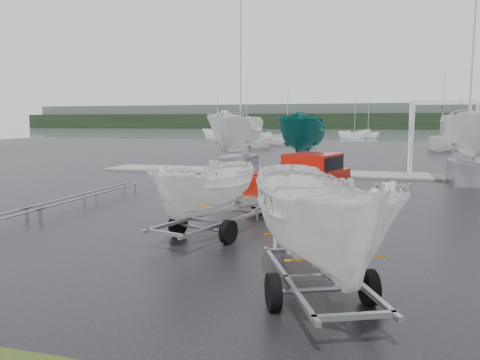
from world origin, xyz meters
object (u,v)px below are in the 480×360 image
at_px(trailer_hitched, 206,144).
at_px(trailer_parked, 322,133).
at_px(pickup_truck, 306,178).
at_px(boat_hoist, 441,128).

bearing_deg(trailer_hitched, trailer_parked, -31.67).
height_order(pickup_truck, trailer_parked, trailer_parked).
bearing_deg(boat_hoist, trailer_parked, -102.45).
bearing_deg(trailer_hitched, boat_hoist, 80.52).
relative_size(trailer_parked, boat_hoist, 1.26).
relative_size(pickup_truck, trailer_hitched, 1.28).
bearing_deg(pickup_truck, boat_hoist, 75.38).
relative_size(trailer_hitched, trailer_parked, 0.85).
bearing_deg(trailer_parked, boat_hoist, 54.03).
bearing_deg(trailer_parked, pickup_truck, 75.71).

